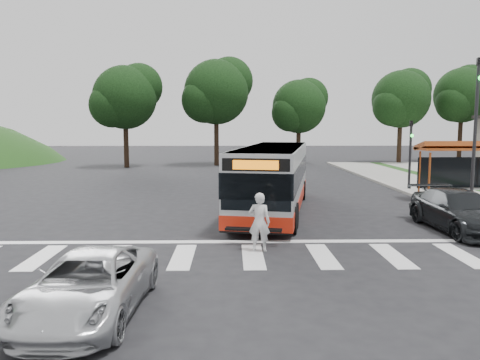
{
  "coord_description": "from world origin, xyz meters",
  "views": [
    {
      "loc": [
        -0.61,
        -17.96,
        3.7
      ],
      "look_at": [
        -0.27,
        0.15,
        1.6
      ],
      "focal_mm": 35.0,
      "sensor_mm": 36.0,
      "label": 1
    }
  ],
  "objects_px": {
    "transit_bus": "(273,179)",
    "pedestrian": "(259,222)",
    "silver_suv_south": "(88,285)",
    "dark_sedan": "(460,211)"
  },
  "relations": [
    {
      "from": "transit_bus",
      "to": "pedestrian",
      "type": "distance_m",
      "value": 6.61
    },
    {
      "from": "pedestrian",
      "to": "silver_suv_south",
      "type": "height_order",
      "value": "pedestrian"
    },
    {
      "from": "pedestrian",
      "to": "silver_suv_south",
      "type": "relative_size",
      "value": 0.4
    },
    {
      "from": "transit_bus",
      "to": "silver_suv_south",
      "type": "xyz_separation_m",
      "value": [
        -4.63,
        -11.14,
        -0.81
      ]
    },
    {
      "from": "transit_bus",
      "to": "dark_sedan",
      "type": "xyz_separation_m",
      "value": [
        6.24,
        -3.91,
        -0.69
      ]
    },
    {
      "from": "dark_sedan",
      "to": "pedestrian",
      "type": "bearing_deg",
      "value": -163.24
    },
    {
      "from": "pedestrian",
      "to": "silver_suv_south",
      "type": "distance_m",
      "value": 5.88
    },
    {
      "from": "pedestrian",
      "to": "transit_bus",
      "type": "bearing_deg",
      "value": -86.59
    },
    {
      "from": "pedestrian",
      "to": "silver_suv_south",
      "type": "xyz_separation_m",
      "value": [
        -3.63,
        -4.63,
        -0.28
      ]
    },
    {
      "from": "pedestrian",
      "to": "dark_sedan",
      "type": "bearing_deg",
      "value": -148.12
    }
  ]
}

